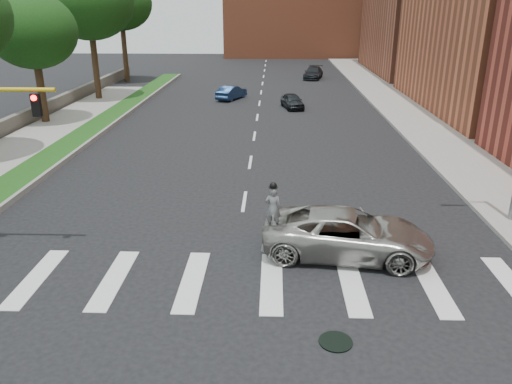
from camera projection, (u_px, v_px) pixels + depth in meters
name	position (u px, v px, depth m)	size (l,w,h in m)	color
ground_plane	(229.00, 298.00, 15.18)	(160.00, 160.00, 0.00)	black
grass_median	(87.00, 133.00, 34.22)	(2.00, 60.00, 0.25)	#164213
median_curb	(102.00, 133.00, 34.18)	(0.20, 60.00, 0.28)	gray
sidewalk_right	(420.00, 120.00, 38.11)	(5.00, 90.00, 0.18)	gray
stone_wall	(21.00, 120.00, 36.12)	(0.50, 56.00, 1.10)	#555149
manhole	(336.00, 342.00, 13.20)	(0.90, 0.90, 0.04)	black
building_backdrop	(303.00, 0.00, 84.74)	(26.00, 14.00, 18.00)	#B35838
stilt_performer	(273.00, 226.00, 17.80)	(0.84, 0.54, 2.64)	#301F13
suv_crossing	(348.00, 234.00, 17.56)	(2.74, 5.93, 1.65)	#A4A29B
car_near	(292.00, 101.00, 42.76)	(1.46, 3.63, 1.24)	black
car_mid	(231.00, 92.00, 46.75)	(1.36, 3.90, 1.28)	navy
car_far	(313.00, 73.00, 59.78)	(1.95, 4.79, 1.39)	black
tree_3	(32.00, 31.00, 35.11)	(6.21, 6.21, 9.28)	#301F13
tree_4	(88.00, 1.00, 43.60)	(7.88, 7.88, 12.02)	#301F13
tree_5	(120.00, 3.00, 54.70)	(6.85, 6.85, 11.43)	#301F13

